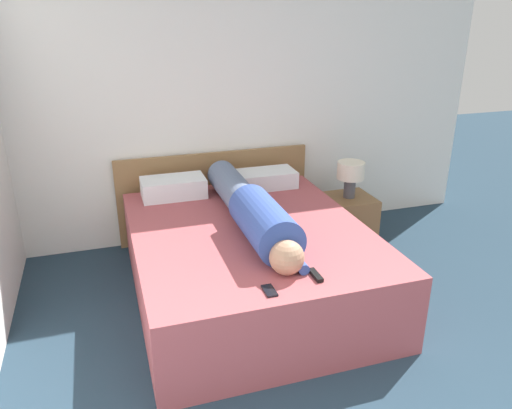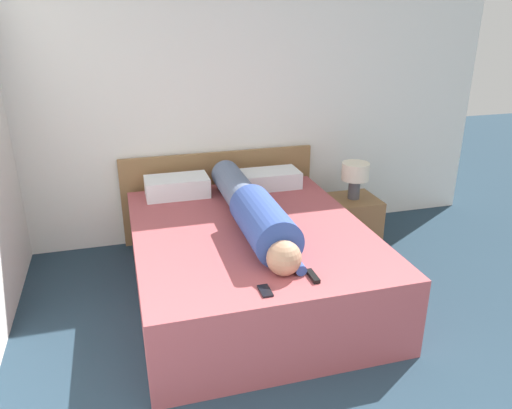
# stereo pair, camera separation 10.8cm
# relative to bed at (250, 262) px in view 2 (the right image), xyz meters

# --- Properties ---
(wall_back) EXTENTS (5.01, 0.06, 2.60)m
(wall_back) POSITION_rel_bed_xyz_m (0.18, 1.20, 1.02)
(wall_back) COLOR white
(wall_back) RESTS_ON ground_plane
(bed) EXTENTS (1.70, 2.06, 0.56)m
(bed) POSITION_rel_bed_xyz_m (0.00, 0.00, 0.00)
(bed) COLOR #A84C51
(bed) RESTS_ON ground_plane
(headboard) EXTENTS (1.82, 0.04, 0.84)m
(headboard) POSITION_rel_bed_xyz_m (0.00, 1.13, 0.14)
(headboard) COLOR olive
(headboard) RESTS_ON ground_plane
(nightstand) EXTENTS (0.44, 0.43, 0.45)m
(nightstand) POSITION_rel_bed_xyz_m (1.15, 0.62, -0.06)
(nightstand) COLOR brown
(nightstand) RESTS_ON ground_plane
(table_lamp) EXTENTS (0.25, 0.25, 0.34)m
(table_lamp) POSITION_rel_bed_xyz_m (1.15, 0.62, 0.40)
(table_lamp) COLOR #4C4C51
(table_lamp) RESTS_ON nightstand
(person_lying) EXTENTS (0.32, 1.75, 0.32)m
(person_lying) POSITION_rel_bed_xyz_m (0.02, -0.00, 0.42)
(person_lying) COLOR tan
(person_lying) RESTS_ON bed
(pillow_near_headboard) EXTENTS (0.54, 0.30, 0.17)m
(pillow_near_headboard) POSITION_rel_bed_xyz_m (-0.43, 0.83, 0.36)
(pillow_near_headboard) COLOR white
(pillow_near_headboard) RESTS_ON bed
(pillow_second) EXTENTS (0.51, 0.30, 0.15)m
(pillow_second) POSITION_rel_bed_xyz_m (0.42, 0.83, 0.36)
(pillow_second) COLOR white
(pillow_second) RESTS_ON bed
(tv_remote) EXTENTS (0.04, 0.15, 0.02)m
(tv_remote) POSITION_rel_bed_xyz_m (0.18, -0.80, 0.29)
(tv_remote) COLOR black
(tv_remote) RESTS_ON bed
(cell_phone) EXTENTS (0.06, 0.13, 0.01)m
(cell_phone) POSITION_rel_bed_xyz_m (-0.15, -0.87, 0.29)
(cell_phone) COLOR black
(cell_phone) RESTS_ON bed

